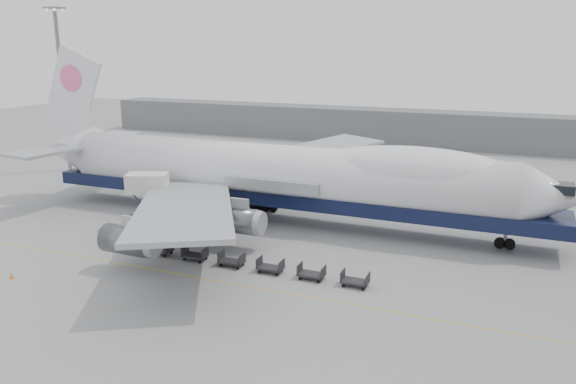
% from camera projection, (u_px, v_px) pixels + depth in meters
% --- Properties ---
extents(ground, '(260.00, 260.00, 0.00)m').
position_uv_depth(ground, '(227.00, 254.00, 54.73)').
color(ground, gray).
rests_on(ground, ground).
extents(apron_line, '(60.00, 0.15, 0.01)m').
position_uv_depth(apron_line, '(194.00, 277.00, 49.36)').
color(apron_line, gold).
rests_on(apron_line, ground).
extents(hangar, '(110.00, 8.00, 7.00)m').
position_uv_depth(hangar, '(342.00, 124.00, 120.12)').
color(hangar, slate).
rests_on(hangar, ground).
extents(floodlight_mast, '(2.40, 2.40, 25.43)m').
position_uv_depth(floodlight_mast, '(62.00, 82.00, 88.13)').
color(floodlight_mast, slate).
rests_on(floodlight_mast, ground).
extents(airliner, '(67.00, 55.30, 19.98)m').
position_uv_depth(airliner, '(281.00, 174.00, 63.79)').
color(airliner, white).
rests_on(airliner, ground).
extents(catering_truck, '(5.29, 4.46, 6.05)m').
position_uv_depth(catering_truck, '(148.00, 197.00, 62.43)').
color(catering_truck, navy).
rests_on(catering_truck, ground).
extents(traffic_cone, '(0.34, 0.34, 0.50)m').
position_uv_depth(traffic_cone, '(12.00, 276.00, 48.97)').
color(traffic_cone, '#FF600D').
rests_on(traffic_cone, ground).
extents(dolly_0, '(2.30, 1.35, 1.30)m').
position_uv_depth(dolly_0, '(127.00, 244.00, 55.98)').
color(dolly_0, '#2D2D30').
rests_on(dolly_0, ground).
extents(dolly_1, '(2.30, 1.35, 1.30)m').
position_uv_depth(dolly_1, '(160.00, 249.00, 54.53)').
color(dolly_1, '#2D2D30').
rests_on(dolly_1, ground).
extents(dolly_2, '(2.30, 1.35, 1.30)m').
position_uv_depth(dolly_2, '(195.00, 255.00, 53.08)').
color(dolly_2, '#2D2D30').
rests_on(dolly_2, ground).
extents(dolly_3, '(2.30, 1.35, 1.30)m').
position_uv_depth(dolly_3, '(232.00, 261.00, 51.63)').
color(dolly_3, '#2D2D30').
rests_on(dolly_3, ground).
extents(dolly_4, '(2.30, 1.35, 1.30)m').
position_uv_depth(dolly_4, '(270.00, 267.00, 50.18)').
color(dolly_4, '#2D2D30').
rests_on(dolly_4, ground).
extents(dolly_5, '(2.30, 1.35, 1.30)m').
position_uv_depth(dolly_5, '(311.00, 273.00, 48.73)').
color(dolly_5, '#2D2D30').
rests_on(dolly_5, ground).
extents(dolly_6, '(2.30, 1.35, 1.30)m').
position_uv_depth(dolly_6, '(355.00, 280.00, 47.28)').
color(dolly_6, '#2D2D30').
rests_on(dolly_6, ground).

